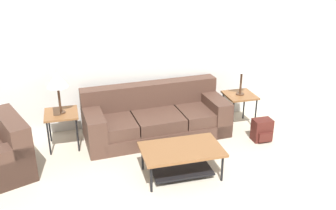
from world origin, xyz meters
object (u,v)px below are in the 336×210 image
table_lamp_left (57,81)px  couch (156,118)px  backpack (262,130)px  side_table_left (61,116)px  side_table_right (240,98)px  table_lamp_right (242,65)px  coffee_table (181,155)px

table_lamp_left → couch: bearing=0.7°
couch → backpack: couch is taller
side_table_left → backpack: 3.18m
couch → side_table_left: 1.50m
side_table_left → side_table_right: (2.98, 0.00, 0.00)m
side_table_left → table_lamp_left: size_ratio=0.89×
table_lamp_right → coffee_table: bearing=-138.7°
side_table_left → table_lamp_left: bearing=116.6°
table_lamp_right → backpack: 1.12m
table_lamp_left → side_table_right: bearing=-0.0°
side_table_right → table_lamp_left: (-2.98, 0.00, 0.58)m
side_table_left → backpack: size_ratio=1.57×
coffee_table → side_table_right: (1.44, 1.27, 0.21)m
side_table_left → backpack: side_table_left is taller
coffee_table → side_table_right: bearing=41.3°
coffee_table → side_table_left: 2.00m
couch → side_table_left: size_ratio=4.14×
couch → backpack: size_ratio=6.51×
table_lamp_right → table_lamp_left: bearing=180.0°
coffee_table → table_lamp_right: size_ratio=1.69×
couch → table_lamp_left: (-1.49, -0.02, 0.80)m
coffee_table → backpack: 1.69m
coffee_table → table_lamp_left: size_ratio=1.69×
coffee_table → side_table_left: bearing=140.6°
couch → table_lamp_left: bearing=-179.3°
side_table_left → table_lamp_right: (2.98, 0.00, 0.58)m
couch → coffee_table: size_ratio=2.19×
couch → coffee_table: 1.29m
table_lamp_left → backpack: table_lamp_left is taller
coffee_table → backpack: coffee_table is taller
coffee_table → table_lamp_right: bearing=41.3°
table_lamp_left → backpack: 3.29m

